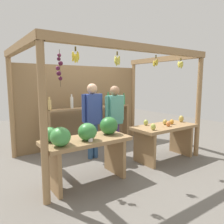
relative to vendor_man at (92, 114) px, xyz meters
The scene contains 7 objects.
ground_plane 0.99m from the vendor_man, 15.89° to the right, with size 12.00×12.00×0.00m, color slate.
market_stall 0.62m from the vendor_man, 55.11° to the left, with size 3.44×2.26×2.23m.
fruit_counter_left 1.14m from the vendor_man, 125.90° to the right, with size 1.40×0.69×1.02m.
fruit_counter_right 1.55m from the vendor_man, 36.40° to the right, with size 1.39×0.64×0.86m.
bottle_shelf_unit 0.83m from the vendor_man, 62.91° to the left, with size 2.21×0.22×1.36m.
vendor_man is the anchor object (origin of this frame).
vendor_woman 0.49m from the vendor_man, 17.58° to the right, with size 0.48×0.21×1.53m.
Camera 1 is at (-2.47, -3.77, 1.61)m, focal length 34.47 mm.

